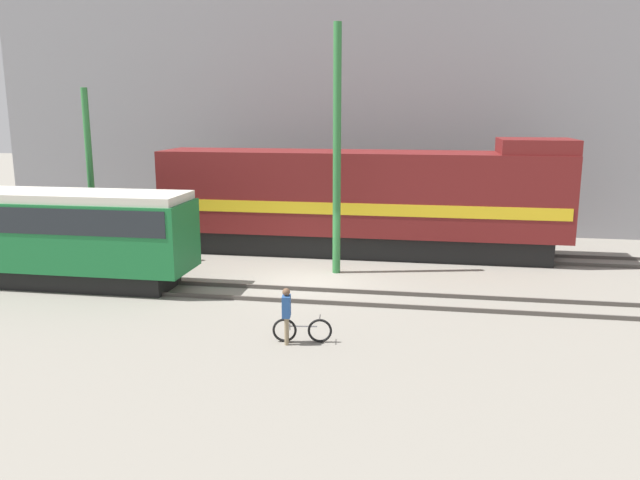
# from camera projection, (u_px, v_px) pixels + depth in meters

# --- Properties ---
(ground_plane) EXTENTS (120.00, 120.00, 0.00)m
(ground_plane) POSITION_uv_depth(u_px,v_px,m) (309.00, 283.00, 22.99)
(ground_plane) COLOR gray
(track_near) EXTENTS (60.00, 1.51, 0.14)m
(track_near) POSITION_uv_depth(u_px,v_px,m) (300.00, 295.00, 21.35)
(track_near) COLOR #47423D
(track_near) RESTS_ON ground
(track_far) EXTENTS (60.00, 1.51, 0.14)m
(track_far) POSITION_uv_depth(u_px,v_px,m) (330.00, 251.00, 27.93)
(track_far) COLOR #47423D
(track_far) RESTS_ON ground
(building_backdrop) EXTENTS (38.27, 6.00, 13.30)m
(building_backdrop) POSITION_uv_depth(u_px,v_px,m) (353.00, 103.00, 34.53)
(building_backdrop) COLOR gray
(building_backdrop) RESTS_ON ground
(freight_locomotive) EXTENTS (17.50, 3.04, 5.11)m
(freight_locomotive) POSITION_uv_depth(u_px,v_px,m) (363.00, 201.00, 27.21)
(freight_locomotive) COLOR black
(freight_locomotive) RESTS_ON ground
(streetcar) EXTENTS (11.78, 2.54, 3.44)m
(streetcar) POSITION_uv_depth(u_px,v_px,m) (33.00, 231.00, 22.59)
(streetcar) COLOR black
(streetcar) RESTS_ON ground
(bicycle) EXTENTS (1.64, 0.44, 0.74)m
(bicycle) POSITION_uv_depth(u_px,v_px,m) (302.00, 330.00, 17.15)
(bicycle) COLOR black
(bicycle) RESTS_ON ground
(person) EXTENTS (0.26, 0.39, 1.58)m
(person) POSITION_uv_depth(u_px,v_px,m) (286.00, 311.00, 16.89)
(person) COLOR #8C7A5B
(person) RESTS_ON ground
(utility_pole_left) EXTENTS (0.26, 0.26, 7.14)m
(utility_pole_left) POSITION_uv_depth(u_px,v_px,m) (91.00, 177.00, 25.48)
(utility_pole_left) COLOR #2D7238
(utility_pole_left) RESTS_ON ground
(utility_pole_center) EXTENTS (0.30, 0.30, 9.41)m
(utility_pole_center) POSITION_uv_depth(u_px,v_px,m) (337.00, 152.00, 23.56)
(utility_pole_center) COLOR #2D7238
(utility_pole_center) RESTS_ON ground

